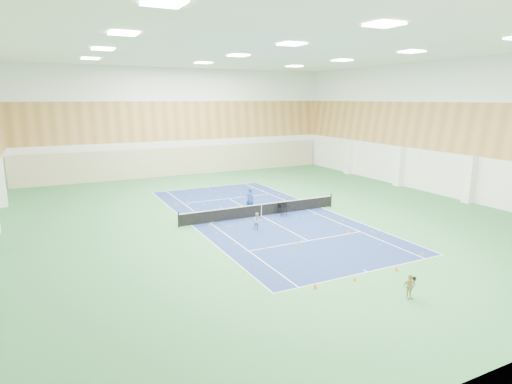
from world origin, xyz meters
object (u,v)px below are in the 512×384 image
child_court (257,221)px  child_apron (410,286)px  coach (250,199)px  tennis_net (261,209)px  ball_cart (282,209)px

child_court → child_apron: (1.48, -12.05, -0.02)m
coach → child_apron: coach is taller
tennis_net → child_court: bearing=-121.6°
tennis_net → coach: size_ratio=6.64×
tennis_net → child_apron: size_ratio=11.21×
child_apron → coach: bearing=98.9°
tennis_net → coach: 1.74m
coach → child_apron: 16.66m
child_court → child_apron: bearing=-79.9°
ball_cart → coach: bearing=124.5°
coach → child_court: 4.90m
child_court → child_apron: child_court is taller
ball_cart → child_court: bearing=-145.9°
child_court → coach: bearing=73.5°
tennis_net → ball_cart: tennis_net is taller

